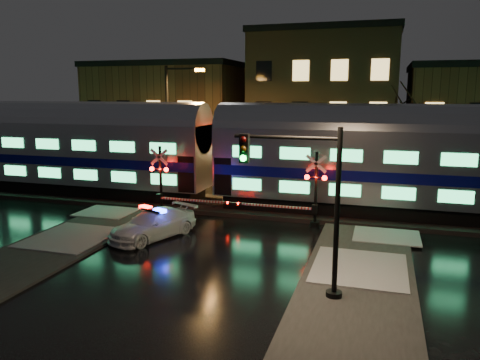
{
  "coord_description": "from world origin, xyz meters",
  "views": [
    {
      "loc": [
        7.09,
        -20.57,
        6.77
      ],
      "look_at": [
        0.02,
        2.5,
        2.2
      ],
      "focal_mm": 35.0,
      "sensor_mm": 36.0,
      "label": 1
    }
  ],
  "objects_px": {
    "crossing_signal_left": "(166,187)",
    "traffic_light": "(309,209)",
    "crossing_signal_right": "(308,197)",
    "streetlight": "(171,119)",
    "police_car": "(153,224)"
  },
  "relations": [
    {
      "from": "crossing_signal_left",
      "to": "police_car",
      "type": "bearing_deg",
      "value": -73.09
    },
    {
      "from": "crossing_signal_right",
      "to": "streetlight",
      "type": "xyz_separation_m",
      "value": [
        -10.58,
        6.7,
        3.31
      ]
    },
    {
      "from": "police_car",
      "to": "crossing_signal_right",
      "type": "distance_m",
      "value": 7.75
    },
    {
      "from": "crossing_signal_right",
      "to": "streetlight",
      "type": "bearing_deg",
      "value": 147.65
    },
    {
      "from": "police_car",
      "to": "crossing_signal_left",
      "type": "height_order",
      "value": "crossing_signal_left"
    },
    {
      "from": "streetlight",
      "to": "police_car",
      "type": "bearing_deg",
      "value": -69.61
    },
    {
      "from": "crossing_signal_left",
      "to": "traffic_light",
      "type": "distance_m",
      "value": 12.31
    },
    {
      "from": "crossing_signal_right",
      "to": "streetlight",
      "type": "height_order",
      "value": "streetlight"
    },
    {
      "from": "crossing_signal_left",
      "to": "streetlight",
      "type": "distance_m",
      "value": 7.97
    },
    {
      "from": "traffic_light",
      "to": "streetlight",
      "type": "height_order",
      "value": "streetlight"
    },
    {
      "from": "crossing_signal_right",
      "to": "traffic_light",
      "type": "distance_m",
      "value": 8.4
    },
    {
      "from": "crossing_signal_right",
      "to": "crossing_signal_left",
      "type": "height_order",
      "value": "crossing_signal_right"
    },
    {
      "from": "traffic_light",
      "to": "streetlight",
      "type": "distance_m",
      "value": 19.11
    },
    {
      "from": "police_car",
      "to": "crossing_signal_left",
      "type": "bearing_deg",
      "value": 128.43
    },
    {
      "from": "police_car",
      "to": "streetlight",
      "type": "xyz_separation_m",
      "value": [
        -3.92,
        10.56,
        4.24
      ]
    }
  ]
}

